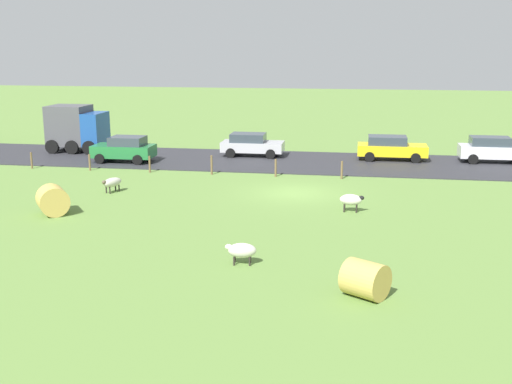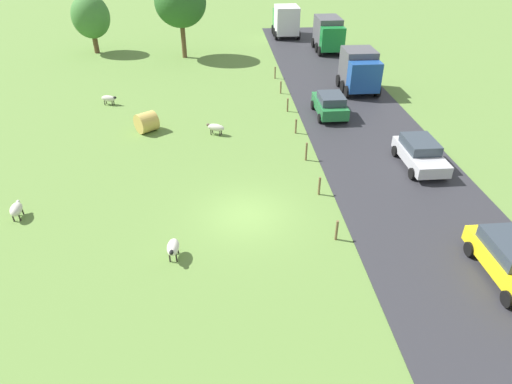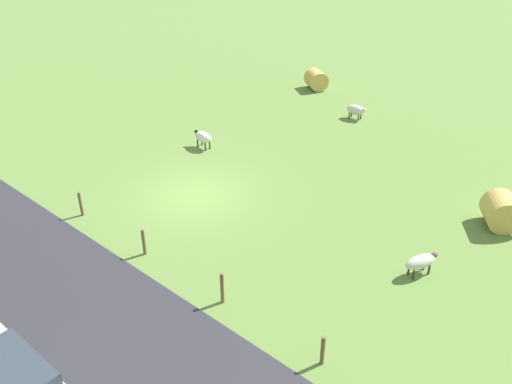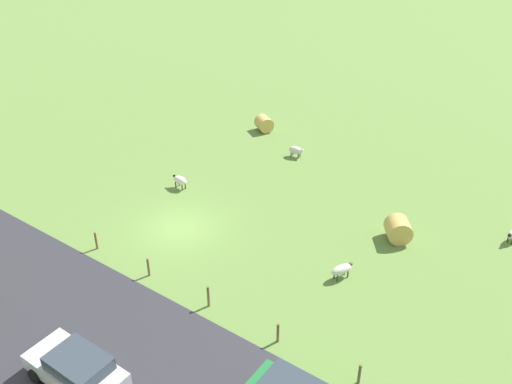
{
  "view_description": "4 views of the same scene",
  "coord_description": "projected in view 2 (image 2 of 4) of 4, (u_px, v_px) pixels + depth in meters",
  "views": [
    {
      "loc": [
        -31.58,
        -3.14,
        7.49
      ],
      "look_at": [
        -4.77,
        1.28,
        1.11
      ],
      "focal_mm": 44.04,
      "sensor_mm": 36.0,
      "label": 1
    },
    {
      "loc": [
        -1.06,
        -18.03,
        12.85
      ],
      "look_at": [
        0.58,
        1.02,
        0.67
      ],
      "focal_mm": 31.44,
      "sensor_mm": 36.0,
      "label": 2
    },
    {
      "loc": [
        13.43,
        15.02,
        12.18
      ],
      "look_at": [
        -0.06,
        3.29,
        1.42
      ],
      "focal_mm": 39.45,
      "sensor_mm": 36.0,
      "label": 3
    },
    {
      "loc": [
        18.68,
        18.5,
        17.93
      ],
      "look_at": [
        -4.43,
        2.11,
        0.91
      ],
      "focal_mm": 39.47,
      "sensor_mm": 36.0,
      "label": 4
    }
  ],
  "objects": [
    {
      "name": "hay_bale_1",
      "position": [
        147.0,
        122.0,
        30.06
      ],
      "size": [
        1.79,
        1.81,
        1.33
      ],
      "primitive_type": "cylinder",
      "rotation": [
        1.57,
        0.0,
        2.21
      ],
      "color": "tan",
      "rests_on": "ground_plane"
    },
    {
      "name": "car_1",
      "position": [
        330.0,
        104.0,
        32.11
      ],
      "size": [
        2.12,
        3.92,
        1.65
      ],
      "color": "#237238",
      "rests_on": "road_strip"
    },
    {
      "name": "fence_post_6",
      "position": [
        275.0,
        73.0,
        39.51
      ],
      "size": [
        0.12,
        0.12,
        1.03
      ],
      "primitive_type": "cylinder",
      "color": "brown",
      "rests_on": "ground_plane"
    },
    {
      "name": "car_2",
      "position": [
        420.0,
        153.0,
        25.86
      ],
      "size": [
        2.12,
        4.21,
        1.54
      ],
      "color": "#B7B7BC",
      "rests_on": "road_strip"
    },
    {
      "name": "fence_post_5",
      "position": [
        281.0,
        87.0,
        36.31
      ],
      "size": [
        0.12,
        0.12,
        1.01
      ],
      "primitive_type": "cylinder",
      "color": "brown",
      "rests_on": "ground_plane"
    },
    {
      "name": "fence_post_1",
      "position": [
        319.0,
        186.0,
        23.45
      ],
      "size": [
        0.12,
        0.12,
        1.04
      ],
      "primitive_type": "cylinder",
      "color": "brown",
      "rests_on": "ground_plane"
    },
    {
      "name": "tree_0",
      "position": [
        180.0,
        2.0,
        42.6
      ],
      "size": [
        4.91,
        4.91,
        7.57
      ],
      "color": "brown",
      "rests_on": "ground_plane"
    },
    {
      "name": "sheep_2",
      "position": [
        16.0,
        209.0,
        21.68
      ],
      "size": [
        0.61,
        1.13,
        0.77
      ],
      "color": "beige",
      "rests_on": "ground_plane"
    },
    {
      "name": "fence_post_3",
      "position": [
        296.0,
        126.0,
        29.89
      ],
      "size": [
        0.12,
        0.12,
        1.0
      ],
      "primitive_type": "cylinder",
      "color": "brown",
      "rests_on": "ground_plane"
    },
    {
      "name": "sheep_3",
      "position": [
        216.0,
        127.0,
        29.67
      ],
      "size": [
        1.3,
        0.92,
        0.77
      ],
      "color": "beige",
      "rests_on": "ground_plane"
    },
    {
      "name": "fence_post_4",
      "position": [
        288.0,
        105.0,
        33.1
      ],
      "size": [
        0.12,
        0.12,
        1.0
      ],
      "primitive_type": "cylinder",
      "color": "brown",
      "rests_on": "ground_plane"
    },
    {
      "name": "truck_1",
      "position": [
        328.0,
        34.0,
        46.27
      ],
      "size": [
        2.66,
        4.7,
        3.3
      ],
      "color": "#197F33",
      "rests_on": "road_strip"
    },
    {
      "name": "fence_post_2",
      "position": [
        306.0,
        152.0,
        26.63
      ],
      "size": [
        0.12,
        0.12,
        1.15
      ],
      "primitive_type": "cylinder",
      "color": "brown",
      "rests_on": "ground_plane"
    },
    {
      "name": "sheep_1",
      "position": [
        173.0,
        247.0,
        19.14
      ],
      "size": [
        0.57,
        1.13,
        0.83
      ],
      "color": "silver",
      "rests_on": "ground_plane"
    },
    {
      "name": "truck_0",
      "position": [
        286.0,
        20.0,
        51.47
      ],
      "size": [
        2.84,
        4.35,
        3.44
      ],
      "color": "#197F33",
      "rests_on": "road_strip"
    },
    {
      "name": "road_strip",
      "position": [
        417.0,
        206.0,
        22.75
      ],
      "size": [
        8.0,
        80.0,
        0.06
      ],
      "primitive_type": "cube",
      "color": "#2D2D33",
      "rests_on": "ground_plane"
    },
    {
      "name": "tree_1",
      "position": [
        91.0,
        17.0,
        44.88
      ],
      "size": [
        3.76,
        3.76,
        5.73
      ],
      "color": "brown",
      "rests_on": "ground_plane"
    },
    {
      "name": "truck_2",
      "position": [
        359.0,
        70.0,
        35.96
      ],
      "size": [
        2.75,
        3.88,
        3.26
      ],
      "color": "#1E4C99",
      "rests_on": "road_strip"
    },
    {
      "name": "ground_plane",
      "position": [
        246.0,
        215.0,
        22.13
      ],
      "size": [
        160.0,
        160.0,
        0.0
      ],
      "primitive_type": "plane",
      "color": "olive"
    },
    {
      "name": "sheep_0",
      "position": [
        109.0,
        99.0,
        34.23
      ],
      "size": [
        1.28,
        0.77,
        0.74
      ],
      "color": "beige",
      "rests_on": "ground_plane"
    },
    {
      "name": "fence_post_0",
      "position": [
        337.0,
        230.0,
        20.24
      ],
      "size": [
        0.12,
        0.12,
        1.04
      ],
      "primitive_type": "cylinder",
      "color": "brown",
      "rests_on": "ground_plane"
    }
  ]
}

